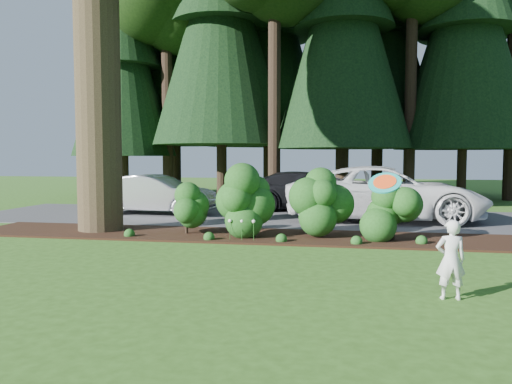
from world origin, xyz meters
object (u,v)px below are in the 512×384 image
at_px(car_dark_suv, 309,191).
at_px(child, 451,260).
at_px(car_white_suv, 385,193).
at_px(car_silver_wagon, 157,194).
at_px(frisbee, 385,183).

bearing_deg(car_dark_suv, child, -167.04).
bearing_deg(car_white_suv, car_silver_wagon, 86.30).
bearing_deg(car_dark_suv, frisbee, -171.56).
bearing_deg(frisbee, car_dark_suv, 99.77).
relative_size(car_dark_suv, frisbee, 9.77).
bearing_deg(frisbee, child, 0.65).
xyz_separation_m(car_dark_suv, child, (2.99, -11.74, -0.19)).
height_order(car_dark_suv, child, car_dark_suv).
xyz_separation_m(car_white_suv, frisbee, (-0.66, -9.05, 0.80)).
relative_size(car_white_suv, child, 5.41).
bearing_deg(frisbee, car_white_suv, 85.83).
relative_size(car_dark_suv, child, 4.38).
bearing_deg(car_silver_wagon, car_white_suv, -89.43).
distance_m(car_dark_suv, frisbee, 11.96).
relative_size(car_silver_wagon, frisbee, 8.14).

